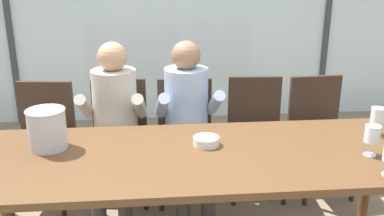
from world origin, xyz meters
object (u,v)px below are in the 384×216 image
Objects in this scene: wine_glass_center_pour at (378,117)px; person_pale_blue_shirt at (188,114)px; chair_right_of_center at (256,126)px; chair_near_curtain at (44,133)px; ice_bucket_primary at (47,128)px; tasting_bowl at (206,141)px; chair_left_of_center at (119,130)px; person_beige_jumper at (114,116)px; dining_table at (198,163)px; chair_center at (185,129)px; chair_near_window_right at (318,125)px; wine_glass_near_bucket at (372,135)px.

person_pale_blue_shirt is at bearing 153.38° from wine_glass_center_pour.
chair_right_of_center is 0.59m from person_pale_blue_shirt.
chair_near_curtain is 0.84m from ice_bucket_primary.
tasting_bowl is at bearing -2.68° from ice_bucket_primary.
chair_left_of_center is 1.00× the size of chair_right_of_center.
dining_table is at bearing -51.13° from person_beige_jumper.
chair_right_of_center is (0.55, 0.01, 0.00)m from chair_center.
chair_left_of_center is 1.00× the size of chair_near_window_right.
person_beige_jumper is at bearing -163.66° from chair_center.
ice_bucket_primary is at bearing 169.88° from dining_table.
person_beige_jumper reaches higher than wine_glass_near_bucket.
wine_glass_center_pour is at bearing -30.20° from chair_center.
tasting_bowl is at bearing -176.39° from wine_glass_center_pour.
ice_bucket_primary is (-0.34, -0.75, 0.32)m from chair_left_of_center.
ice_bucket_primary is 1.97m from wine_glass_center_pour.
wine_glass_near_bucket is at bearing -64.52° from chair_right_of_center.
chair_left_of_center is at bearing 174.90° from chair_near_window_right.
chair_center is 0.55m from chair_right_of_center.
chair_right_of_center is (0.55, 0.89, -0.13)m from dining_table.
chair_center is at bearing 40.80° from ice_bucket_primary.
chair_center is 0.80m from tasting_bowl.
chair_near_window_right is at bearing 5.31° from chair_near_curtain.
chair_near_window_right is 1.04m from wine_glass_near_bucket.
chair_left_of_center reaches higher than dining_table.
chair_near_window_right is (0.50, -0.02, 0.00)m from chair_right_of_center.
person_pale_blue_shirt is (-1.04, -0.13, 0.17)m from chair_near_window_right.
dining_table is 0.88m from ice_bucket_primary.
chair_center is 1.00× the size of chair_near_window_right.
chair_center is at bearing 90.36° from dining_table.
person_beige_jumper reaches higher than chair_near_window_right.
person_beige_jumper is at bearing 132.97° from tasting_bowl.
wine_glass_near_bucket is 1.00× the size of wine_glass_center_pour.
person_pale_blue_shirt is (0.01, -0.14, 0.17)m from chair_center.
wine_glass_center_pour reaches higher than dining_table.
chair_left_of_center and chair_right_of_center have the same top height.
person_pale_blue_shirt is at bearing 34.55° from ice_bucket_primary.
wine_glass_near_bucket is (0.88, -0.22, 0.10)m from tasting_bowl.
ice_bucket_primary is at bearing -163.04° from chair_near_window_right.
wine_glass_center_pour is at bearing 8.85° from dining_table.
dining_table is at bearing -119.48° from tasting_bowl.
chair_near_curtain is 0.59m from person_beige_jumper.
tasting_bowl is at bearing -89.48° from person_pale_blue_shirt.
chair_right_of_center is at bearing 5.89° from chair_near_curtain.
chair_center is at bearing 5.05° from chair_near_curtain.
ice_bucket_primary is 1.35× the size of wine_glass_center_pour.
tasting_bowl is at bearing 165.98° from wine_glass_near_bucket.
person_beige_jumper is at bearing -9.95° from chair_near_curtain.
tasting_bowl is 0.87× the size of wine_glass_center_pour.
wine_glass_near_bucket is at bearing -46.54° from person_pale_blue_shirt.
ice_bucket_primary reaches higher than wine_glass_near_bucket.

